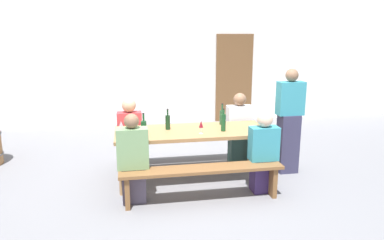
% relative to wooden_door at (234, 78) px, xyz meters
% --- Properties ---
extents(ground_plane, '(24.00, 24.00, 0.00)m').
position_rel_wooden_door_xyz_m(ground_plane, '(-1.67, -3.53, -1.05)').
color(ground_plane, slate).
extents(back_wall, '(14.00, 0.20, 3.20)m').
position_rel_wooden_door_xyz_m(back_wall, '(-1.67, 0.14, 0.55)').
color(back_wall, white).
rests_on(back_wall, ground).
extents(wooden_door, '(0.90, 0.06, 2.10)m').
position_rel_wooden_door_xyz_m(wooden_door, '(0.00, 0.00, 0.00)').
color(wooden_door, brown).
rests_on(wooden_door, ground).
extents(tasting_table, '(2.19, 0.86, 0.75)m').
position_rel_wooden_door_xyz_m(tasting_table, '(-1.67, -3.53, -0.37)').
color(tasting_table, '#9E7247').
rests_on(tasting_table, ground).
extents(bench_near, '(2.09, 0.30, 0.45)m').
position_rel_wooden_door_xyz_m(bench_near, '(-1.67, -4.26, -0.69)').
color(bench_near, brown).
rests_on(bench_near, ground).
extents(bench_far, '(2.09, 0.30, 0.45)m').
position_rel_wooden_door_xyz_m(bench_far, '(-1.67, -2.80, -0.69)').
color(bench_far, brown).
rests_on(bench_far, ground).
extents(wine_bottle_0, '(0.08, 0.08, 0.32)m').
position_rel_wooden_door_xyz_m(wine_bottle_0, '(-2.37, -3.72, -0.19)').
color(wine_bottle_0, '#194723').
rests_on(wine_bottle_0, tasting_table).
extents(wine_bottle_1, '(0.08, 0.08, 0.33)m').
position_rel_wooden_door_xyz_m(wine_bottle_1, '(-1.16, -3.28, -0.18)').
color(wine_bottle_1, '#234C2D').
rests_on(wine_bottle_1, tasting_table).
extents(wine_bottle_2, '(0.07, 0.07, 0.33)m').
position_rel_wooden_door_xyz_m(wine_bottle_2, '(-1.24, -3.66, -0.17)').
color(wine_bottle_2, '#194723').
rests_on(wine_bottle_2, tasting_table).
extents(wine_bottle_3, '(0.07, 0.07, 0.30)m').
position_rel_wooden_door_xyz_m(wine_bottle_3, '(-2.01, -3.43, -0.19)').
color(wine_bottle_3, '#143319').
rests_on(wine_bottle_3, tasting_table).
extents(wine_glass_0, '(0.06, 0.06, 0.16)m').
position_rel_wooden_door_xyz_m(wine_glass_0, '(-2.67, -3.48, -0.19)').
color(wine_glass_0, silver).
rests_on(wine_glass_0, tasting_table).
extents(wine_glass_1, '(0.06, 0.06, 0.18)m').
position_rel_wooden_door_xyz_m(wine_glass_1, '(-1.58, -3.73, -0.17)').
color(wine_glass_1, silver).
rests_on(wine_glass_1, tasting_table).
extents(seated_guest_near_0, '(0.39, 0.24, 1.15)m').
position_rel_wooden_door_xyz_m(seated_guest_near_0, '(-2.53, -4.11, -0.51)').
color(seated_guest_near_0, '#574D62').
rests_on(seated_guest_near_0, ground).
extents(seated_guest_near_1, '(0.38, 0.24, 1.11)m').
position_rel_wooden_door_xyz_m(seated_guest_near_1, '(-0.81, -4.11, -0.52)').
color(seated_guest_near_1, '#39275C').
rests_on(seated_guest_near_1, ground).
extents(seated_guest_far_0, '(0.38, 0.24, 1.14)m').
position_rel_wooden_door_xyz_m(seated_guest_far_0, '(-2.55, -2.95, -0.50)').
color(seated_guest_far_0, '#2E4C3E').
rests_on(seated_guest_far_0, ground).
extents(seated_guest_far_1, '(0.40, 0.24, 1.17)m').
position_rel_wooden_door_xyz_m(seated_guest_far_1, '(-0.79, -2.95, -0.49)').
color(seated_guest_far_1, '#32554E').
rests_on(seated_guest_far_1, ground).
extents(standing_host, '(0.39, 0.24, 1.60)m').
position_rel_wooden_door_xyz_m(standing_host, '(-0.17, -3.48, -0.28)').
color(standing_host, '#35324E').
rests_on(standing_host, ground).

